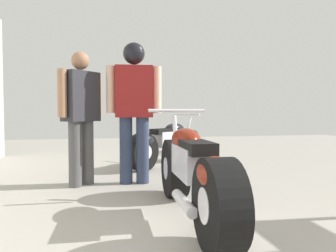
# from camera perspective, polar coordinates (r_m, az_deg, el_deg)

# --- Properties ---
(ground_plane) EXTENTS (15.97, 15.97, 0.00)m
(ground_plane) POSITION_cam_1_polar(r_m,az_deg,el_deg) (3.74, 4.49, -11.65)
(ground_plane) COLOR #9E998E
(motorcycle_maroon_cruiser) EXTENTS (0.60, 2.02, 0.94)m
(motorcycle_maroon_cruiser) POSITION_cam_1_polar(r_m,az_deg,el_deg) (2.74, 4.42, -8.39)
(motorcycle_maroon_cruiser) COLOR black
(motorcycle_maroon_cruiser) RESTS_ON ground_plane
(motorcycle_black_naked) EXTENTS (1.55, 1.40, 0.89)m
(motorcycle_black_naked) POSITION_cam_1_polar(r_m,az_deg,el_deg) (5.48, -0.29, -3.17)
(motorcycle_black_naked) COLOR black
(motorcycle_black_naked) RESTS_ON ground_plane
(mechanic_in_blue) EXTENTS (0.55, 0.54, 1.66)m
(mechanic_in_blue) POSITION_cam_1_polar(r_m,az_deg,el_deg) (4.09, -15.32, 2.74)
(mechanic_in_blue) COLOR #4C4C4C
(mechanic_in_blue) RESTS_ON ground_plane
(mechanic_with_helmet) EXTENTS (0.71, 0.29, 1.79)m
(mechanic_with_helmet) POSITION_cam_1_polar(r_m,az_deg,el_deg) (4.09, -6.09, 4.73)
(mechanic_with_helmet) COLOR #2D3851
(mechanic_with_helmet) RESTS_ON ground_plane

